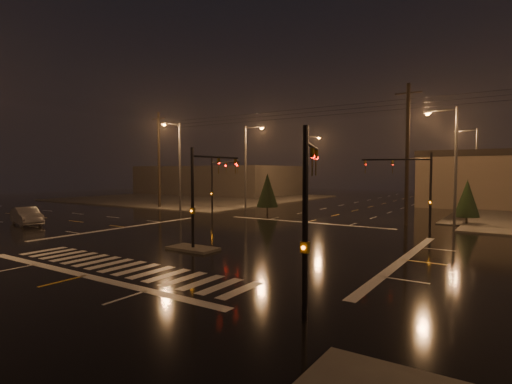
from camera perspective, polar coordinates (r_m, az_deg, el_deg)
ground at (r=27.06m, az=-3.25°, el=-6.85°), size 140.00×140.00×0.00m
sidewalk_nw at (r=69.06m, az=-8.46°, el=-0.82°), size 36.00×36.00×0.12m
median_island at (r=24.00m, az=-9.00°, el=-7.96°), size 3.00×1.60×0.15m
crosswalk at (r=20.67m, az=-18.50°, el=-10.07°), size 15.00×2.60×0.01m
stop_bar_near at (r=19.54m, az=-23.20°, el=-10.92°), size 16.00×0.50×0.01m
stop_bar_far at (r=36.39m, az=7.14°, el=-4.32°), size 16.00×0.50×0.01m
commercial_block at (r=81.32m, az=-5.48°, el=1.70°), size 30.00×18.00×5.60m
signal_mast_median at (r=24.28m, az=-7.60°, el=0.91°), size 0.25×4.59×6.00m
signal_mast_ne at (r=32.20m, az=21.84°, el=1.30°), size 4.84×1.86×6.00m
signal_mast_nw at (r=40.50m, az=-5.54°, el=1.81°), size 4.84×1.86×6.00m
signal_mast_se at (r=12.99m, az=7.43°, el=-1.06°), size 1.55×3.87×6.00m
streetlight_1 at (r=47.83m, az=-1.21°, el=4.41°), size 2.77×0.32×10.00m
streetlight_2 at (r=61.68m, az=7.25°, el=4.07°), size 2.77×0.32×10.00m
streetlight_3 at (r=37.73m, az=26.19°, el=4.48°), size 2.77×0.32×10.00m
streetlight_4 at (r=57.62m, az=28.65°, el=3.81°), size 2.77×0.32×10.00m
streetlight_5 at (r=45.61m, az=-11.12°, el=4.42°), size 0.32×2.77×10.00m
utility_pole_0 at (r=51.87m, az=-13.70°, el=4.58°), size 2.20×0.32×12.00m
utility_pole_1 at (r=36.31m, az=20.80°, el=5.18°), size 2.20×0.32×12.00m
conifer_0 at (r=38.71m, az=27.93°, el=-0.80°), size 2.05×2.05×3.90m
conifer_3 at (r=43.62m, az=1.64°, el=0.25°), size 2.35×2.35×4.38m
car_crossing at (r=39.56m, az=-29.96°, el=-2.99°), size 4.93×2.68×1.54m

